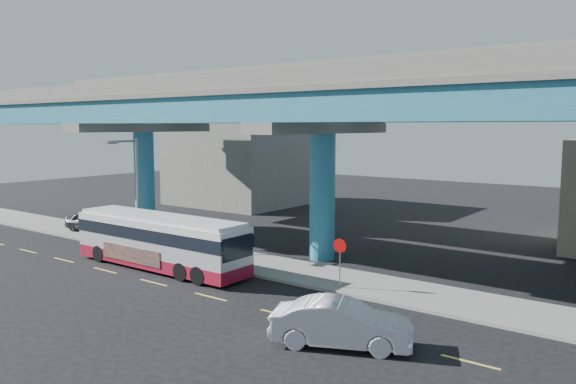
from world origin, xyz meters
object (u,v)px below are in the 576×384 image
Objects in this scene: stop_sign at (340,252)px; parked_car at (91,222)px; sedan at (341,324)px; street_lamp at (130,177)px; transit_bus at (160,240)px.

parked_car is at bearing -166.43° from stop_sign.
sedan is 1.21× the size of parked_car.
parked_car is 0.63× the size of street_lamp.
transit_bus is 12.75m from parked_car.
stop_sign reaches higher than parked_car.
street_lamp is at bearing -115.19° from parked_car.
sedan is 0.76× the size of street_lamp.
transit_bus reaches higher than parked_car.
transit_bus is 5.73m from street_lamp.
transit_bus is 14.24m from sedan.
sedan reaches higher than parked_car.
street_lamp is at bearing 160.04° from transit_bus.
street_lamp is 2.92× the size of stop_sign.
street_lamp reaches higher than parked_car.
street_lamp is (-18.32, 5.13, 3.89)m from sedan.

